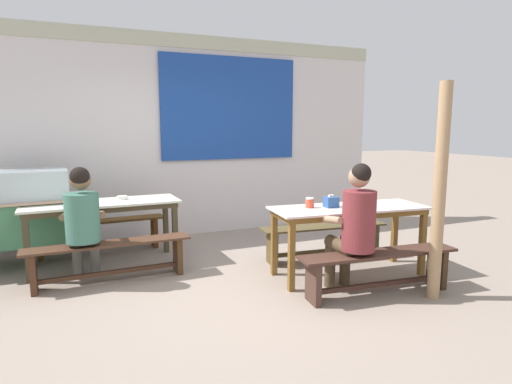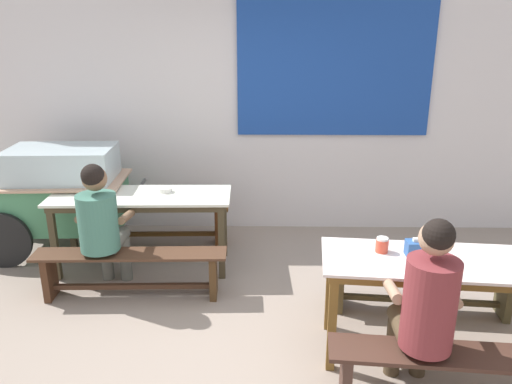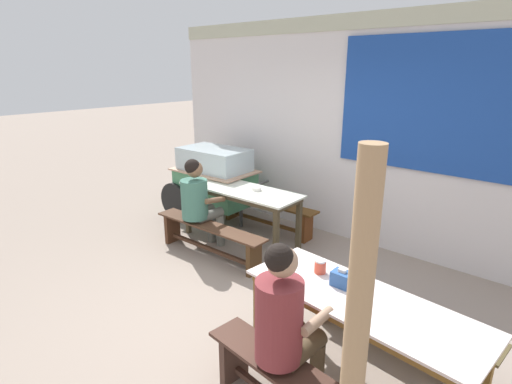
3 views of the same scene
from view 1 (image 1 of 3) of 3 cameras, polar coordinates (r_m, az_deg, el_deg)
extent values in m
plane|color=gray|center=(4.49, -3.29, -12.72)|extent=(40.00, 40.00, 0.00)
cube|color=silver|center=(6.51, -10.58, 6.30)|extent=(6.63, 0.12, 2.76)
cube|color=#1C4296|center=(6.65, -3.47, 11.09)|extent=(2.14, 0.03, 1.54)
cube|color=#B3B59C|center=(6.64, -11.00, 19.19)|extent=(6.63, 0.20, 0.20)
cube|color=silver|center=(5.29, -19.87, -1.38)|extent=(1.76, 0.67, 0.03)
cube|color=#463B27|center=(5.30, -19.85, -1.83)|extent=(1.68, 0.61, 0.06)
cube|color=#463B27|center=(5.73, -11.97, -4.55)|extent=(0.06, 0.06, 0.69)
cube|color=#463B27|center=(5.26, -10.75, -5.71)|extent=(0.06, 0.06, 0.69)
cube|color=#463B27|center=(5.61, -27.96, -5.67)|extent=(0.06, 0.06, 0.69)
cube|color=#463B27|center=(5.13, -28.25, -6.98)|extent=(0.06, 0.06, 0.69)
cube|color=silver|center=(4.77, 12.37, -2.08)|extent=(1.77, 0.78, 0.02)
cube|color=brown|center=(4.78, 12.35, -2.55)|extent=(1.69, 0.71, 0.06)
cube|color=brown|center=(5.49, 18.02, -5.36)|extent=(0.07, 0.07, 0.69)
cube|color=brown|center=(5.10, 21.33, -6.59)|extent=(0.07, 0.07, 0.69)
cube|color=brown|center=(4.77, 2.43, -7.03)|extent=(0.07, 0.07, 0.69)
cube|color=brown|center=(4.32, 4.76, -8.75)|extent=(0.07, 0.07, 0.69)
cube|color=brown|center=(5.93, -20.21, -3.70)|extent=(1.66, 0.31, 0.03)
cube|color=brown|center=(6.07, -13.43, -5.21)|extent=(0.07, 0.22, 0.41)
cube|color=#573816|center=(5.97, -26.90, -6.16)|extent=(0.07, 0.22, 0.41)
cube|color=brown|center=(6.01, -20.05, -6.66)|extent=(1.37, 0.09, 0.04)
cube|color=#492E1E|center=(4.78, -19.02, -6.55)|extent=(1.71, 0.32, 0.02)
cube|color=#4B321B|center=(4.96, -10.41, -8.26)|extent=(0.07, 0.23, 0.41)
cube|color=#472A19|center=(4.83, -27.63, -9.59)|extent=(0.07, 0.23, 0.41)
cube|color=#492E1E|center=(4.87, -18.84, -10.16)|extent=(1.42, 0.09, 0.04)
cube|color=brown|center=(5.35, 9.08, -4.55)|extent=(1.62, 0.45, 0.02)
cube|color=brown|center=(5.74, 15.15, -6.07)|extent=(0.08, 0.27, 0.41)
cube|color=brown|center=(5.15, 2.17, -7.47)|extent=(0.08, 0.27, 0.41)
cube|color=brown|center=(5.44, 9.00, -7.82)|extent=(1.32, 0.16, 0.04)
cube|color=#43291F|center=(4.36, 16.14, -7.89)|extent=(1.66, 0.43, 0.03)
cube|color=#3D2B1A|center=(4.84, 23.02, -9.28)|extent=(0.08, 0.25, 0.40)
cube|color=#472F26|center=(4.10, 7.67, -11.88)|extent=(0.08, 0.25, 0.40)
cube|color=#43291F|center=(4.46, 15.96, -11.79)|extent=(1.36, 0.17, 0.04)
cube|color=#468A5D|center=(5.73, -28.87, -3.47)|extent=(1.21, 0.76, 0.49)
cube|color=silver|center=(5.66, -29.19, 0.74)|extent=(1.09, 0.69, 0.35)
cube|color=tan|center=(5.68, -29.07, -0.91)|extent=(1.29, 0.84, 0.02)
cylinder|color=#333333|center=(5.80, -23.35, -6.93)|extent=(0.05, 0.05, 0.29)
cylinder|color=#3F3F3F|center=(5.70, -21.27, -1.50)|extent=(0.07, 0.71, 0.04)
cylinder|color=#4E3D29|center=(4.62, 11.80, -9.42)|extent=(0.11, 0.11, 0.43)
cylinder|color=#4E3D29|center=(4.53, 9.86, -9.74)|extent=(0.11, 0.11, 0.43)
cylinder|color=#4E3D29|center=(4.41, 13.13, -6.75)|extent=(0.14, 0.39, 0.13)
cylinder|color=#4E3D29|center=(4.31, 11.14, -7.03)|extent=(0.14, 0.39, 0.13)
cylinder|color=maroon|center=(4.15, 13.58, -3.77)|extent=(0.32, 0.32, 0.57)
sphere|color=tan|center=(4.10, 13.63, 2.00)|extent=(0.20, 0.20, 0.20)
sphere|color=black|center=(4.07, 13.89, 2.45)|extent=(0.19, 0.19, 0.19)
cylinder|color=tan|center=(4.40, 14.14, -3.24)|extent=(0.08, 0.30, 0.08)
cylinder|color=tan|center=(4.21, 10.17, -3.66)|extent=(0.08, 0.31, 0.11)
cylinder|color=#65675D|center=(5.15, -20.76, -7.92)|extent=(0.11, 0.11, 0.43)
cylinder|color=#65675D|center=(5.15, -22.78, -8.02)|extent=(0.11, 0.11, 0.43)
cylinder|color=#65675D|center=(4.91, -20.93, -5.50)|extent=(0.15, 0.38, 0.13)
cylinder|color=#65675D|center=(4.92, -23.03, -5.60)|extent=(0.15, 0.38, 0.13)
cylinder|color=#407362|center=(4.70, -22.20, -3.19)|extent=(0.34, 0.34, 0.50)
sphere|color=brown|center=(4.66, -22.46, 1.52)|extent=(0.21, 0.21, 0.21)
sphere|color=black|center=(4.62, -22.50, 1.93)|extent=(0.19, 0.19, 0.19)
cylinder|color=brown|center=(4.87, -19.91, -2.83)|extent=(0.08, 0.31, 0.10)
cylinder|color=brown|center=(4.89, -24.35, -3.06)|extent=(0.08, 0.31, 0.11)
cube|color=#2C5597|center=(4.70, 10.00, -1.34)|extent=(0.14, 0.11, 0.11)
cube|color=white|center=(4.69, 10.02, -0.52)|extent=(0.06, 0.03, 0.02)
cylinder|color=#D64831|center=(4.64, 7.19, -1.52)|extent=(0.09, 0.09, 0.09)
cylinder|color=white|center=(4.63, 7.21, -0.85)|extent=(0.08, 0.08, 0.02)
cylinder|color=silver|center=(5.37, -17.46, -0.73)|extent=(0.13, 0.13, 0.04)
cylinder|color=tan|center=(4.33, 23.31, -0.16)|extent=(0.12, 0.12, 2.05)
camera|label=2|loc=(1.72, 46.81, 30.11)|focal=35.25mm
camera|label=3|loc=(4.12, 47.40, 15.77)|focal=28.25mm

